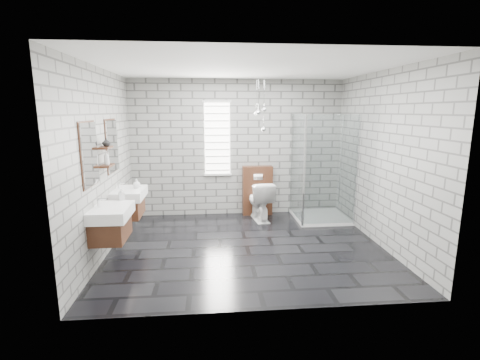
{
  "coord_description": "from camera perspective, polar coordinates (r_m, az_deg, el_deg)",
  "views": [
    {
      "loc": [
        -0.57,
        -5.12,
        2.1
      ],
      "look_at": [
        -0.08,
        0.35,
        0.99
      ],
      "focal_mm": 26.0,
      "sensor_mm": 36.0,
      "label": 1
    }
  ],
  "objects": [
    {
      "name": "shelf_upper",
      "position": [
        5.31,
        -21.19,
        4.99
      ],
      "size": [
        0.14,
        0.3,
        0.03
      ],
      "primitive_type": "cube",
      "color": "#492716",
      "rests_on": "wall_left"
    },
    {
      "name": "wall_back",
      "position": [
        7.0,
        -0.45,
        5.21
      ],
      "size": [
        4.2,
        0.02,
        2.7
      ],
      "primitive_type": "cube",
      "color": "gray",
      "rests_on": "floor"
    },
    {
      "name": "wall_front",
      "position": [
        3.44,
        4.47,
        -1.22
      ],
      "size": [
        4.2,
        0.02,
        2.7
      ],
      "primitive_type": "cube",
      "color": "gray",
      "rests_on": "floor"
    },
    {
      "name": "soap_bottle_b",
      "position": [
        5.93,
        -16.61,
        -0.54
      ],
      "size": [
        0.12,
        0.12,
        0.15
      ],
      "primitive_type": "imported",
      "rotation": [
        0.0,
        0.0,
        -0.0
      ],
      "color": "#B2B2B2",
      "rests_on": "vanity_right"
    },
    {
      "name": "wall_right",
      "position": [
        5.83,
        22.29,
        3.13
      ],
      "size": [
        0.02,
        3.6,
        2.7
      ],
      "primitive_type": "cube",
      "color": "gray",
      "rests_on": "floor"
    },
    {
      "name": "ceiling",
      "position": [
        5.19,
        1.24,
        18.12
      ],
      "size": [
        4.2,
        3.6,
        0.02
      ],
      "primitive_type": "cube",
      "color": "white",
      "rests_on": "wall_back"
    },
    {
      "name": "soap_bottle_a",
      "position": [
        5.2,
        -18.89,
        -2.21
      ],
      "size": [
        0.1,
        0.1,
        0.17
      ],
      "primitive_type": "imported",
      "rotation": [
        0.0,
        0.0,
        0.38
      ],
      "color": "#B2B2B2",
      "rests_on": "vanity_left"
    },
    {
      "name": "floor",
      "position": [
        5.57,
        1.12,
        -10.89
      ],
      "size": [
        4.2,
        3.6,
        0.02
      ],
      "primitive_type": "cube",
      "color": "black",
      "rests_on": "ground"
    },
    {
      "name": "shower_enclosure",
      "position": [
        6.83,
        12.67,
        -2.45
      ],
      "size": [
        1.0,
        1.0,
        2.03
      ],
      "color": "white",
      "rests_on": "floor"
    },
    {
      "name": "pendant_cluster",
      "position": [
        6.55,
        3.32,
        10.64
      ],
      "size": [
        0.24,
        0.25,
        0.99
      ],
      "color": "silver",
      "rests_on": "ceiling"
    },
    {
      "name": "soap_bottle_c",
      "position": [
        5.29,
        -21.06,
        3.39
      ],
      "size": [
        0.1,
        0.1,
        0.2
      ],
      "primitive_type": "imported",
      "rotation": [
        0.0,
        0.0,
        -0.42
      ],
      "color": "#B2B2B2",
      "rests_on": "shelf_lower"
    },
    {
      "name": "vase",
      "position": [
        5.31,
        -21.09,
        5.81
      ],
      "size": [
        0.15,
        0.15,
        0.12
      ],
      "primitive_type": "imported",
      "rotation": [
        0.0,
        0.0,
        0.43
      ],
      "color": "#B2B2B2",
      "rests_on": "shelf_upper"
    },
    {
      "name": "shelf_lower",
      "position": [
        5.34,
        -20.99,
        2.21
      ],
      "size": [
        0.14,
        0.3,
        0.03
      ],
      "primitive_type": "cube",
      "color": "#492716",
      "rests_on": "wall_left"
    },
    {
      "name": "flush_plate",
      "position": [
        6.91,
        3.0,
        0.5
      ],
      "size": [
        0.18,
        0.01,
        0.12
      ],
      "primitive_type": "cube",
      "color": "silver",
      "rests_on": "cistern_panel"
    },
    {
      "name": "window",
      "position": [
        6.93,
        -3.76,
        6.78
      ],
      "size": [
        0.56,
        0.05,
        1.48
      ],
      "color": "white",
      "rests_on": "wall_back"
    },
    {
      "name": "vanity_left",
      "position": [
        4.92,
        -20.8,
        -5.22
      ],
      "size": [
        0.47,
        0.7,
        1.57
      ],
      "color": "#492716",
      "rests_on": "wall_left"
    },
    {
      "name": "vanity_right",
      "position": [
        5.92,
        -18.09,
        -2.33
      ],
      "size": [
        0.47,
        0.7,
        1.57
      ],
      "color": "#492716",
      "rests_on": "wall_left"
    },
    {
      "name": "wall_left",
      "position": [
        5.4,
        -21.69,
        2.59
      ],
      "size": [
        0.02,
        3.6,
        2.7
      ],
      "primitive_type": "cube",
      "color": "gray",
      "rests_on": "floor"
    },
    {
      "name": "cistern_panel",
      "position": [
        7.08,
        2.86,
        -1.72
      ],
      "size": [
        0.6,
        0.2,
        1.0
      ],
      "primitive_type": "cube",
      "color": "#492716",
      "rests_on": "floor"
    },
    {
      "name": "toilet",
      "position": [
        6.76,
        3.27,
        -3.38
      ],
      "size": [
        0.52,
        0.8,
        0.76
      ],
      "primitive_type": "imported",
      "rotation": [
        0.0,
        0.0,
        3.27
      ],
      "color": "white",
      "rests_on": "floor"
    }
  ]
}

